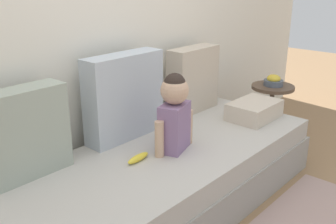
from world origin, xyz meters
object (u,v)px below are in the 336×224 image
(toddler, at_px, (174,111))
(banana, at_px, (138,158))
(couch, at_px, (165,181))
(side_table, at_px, (272,98))
(throw_pillow_center, at_px, (125,97))
(throw_pillow_right, at_px, (193,80))
(fruit_bowl, at_px, (273,81))
(folded_blanket, at_px, (254,110))
(throw_pillow_left, at_px, (23,134))

(toddler, xyz_separation_m, banana, (-0.27, 0.05, -0.23))
(couch, bearing_deg, banana, 172.74)
(couch, bearing_deg, side_table, 1.84)
(throw_pillow_center, distance_m, side_table, 1.54)
(throw_pillow_right, xyz_separation_m, banana, (-0.92, -0.33, -0.23))
(couch, bearing_deg, fruit_bowl, 1.84)
(throw_pillow_center, distance_m, banana, 0.46)
(folded_blanket, bearing_deg, throw_pillow_left, 163.78)
(throw_pillow_left, bearing_deg, couch, -26.10)
(throw_pillow_center, xyz_separation_m, toddler, (0.06, -0.38, -0.03))
(throw_pillow_center, bearing_deg, couch, -90.00)
(throw_pillow_right, bearing_deg, folded_blanket, -70.88)
(banana, bearing_deg, throw_pillow_left, 147.73)
(fruit_bowl, bearing_deg, banana, -179.26)
(throw_pillow_left, height_order, throw_pillow_center, throw_pillow_center)
(folded_blanket, bearing_deg, fruit_bowl, 15.07)
(side_table, bearing_deg, couch, -178.16)
(throw_pillow_right, bearing_deg, throw_pillow_left, 180.00)
(folded_blanket, xyz_separation_m, side_table, (0.60, 0.16, -0.08))
(toddler, height_order, side_table, toddler)
(banana, bearing_deg, folded_blanket, -7.31)
(throw_pillow_left, distance_m, throw_pillow_center, 0.72)
(throw_pillow_right, xyz_separation_m, toddler, (-0.66, -0.38, -0.00))
(banana, bearing_deg, toddler, -10.72)
(throw_pillow_center, xyz_separation_m, throw_pillow_right, (0.72, 0.00, -0.03))
(throw_pillow_left, relative_size, banana, 2.87)
(throw_pillow_left, height_order, folded_blanket, throw_pillow_left)
(throw_pillow_right, bearing_deg, toddler, -150.14)
(throw_pillow_center, relative_size, throw_pillow_right, 1.13)
(banana, xyz_separation_m, folded_blanket, (1.08, -0.14, 0.05))
(throw_pillow_left, xyz_separation_m, side_table, (2.20, -0.31, -0.26))
(toddler, distance_m, fruit_bowl, 1.42)
(throw_pillow_left, relative_size, folded_blanket, 1.22)
(throw_pillow_left, distance_m, banana, 0.65)
(banana, xyz_separation_m, side_table, (1.68, 0.02, -0.04))
(throw_pillow_left, xyz_separation_m, toddler, (0.78, -0.38, 0.01))
(throw_pillow_center, relative_size, folded_blanket, 1.43)
(throw_pillow_center, bearing_deg, folded_blanket, -27.86)
(toddler, bearing_deg, banana, 169.28)
(throw_pillow_right, bearing_deg, throw_pillow_center, 180.00)
(folded_blanket, height_order, side_table, folded_blanket)
(couch, relative_size, throw_pillow_left, 4.77)
(throw_pillow_left, height_order, fruit_bowl, throw_pillow_left)
(couch, relative_size, throw_pillow_right, 4.60)
(throw_pillow_left, bearing_deg, throw_pillow_right, 0.00)
(toddler, relative_size, banana, 2.88)
(throw_pillow_left, distance_m, toddler, 0.87)
(couch, height_order, throw_pillow_center, throw_pillow_center)
(throw_pillow_left, xyz_separation_m, throw_pillow_center, (0.72, 0.00, 0.04))
(throw_pillow_left, xyz_separation_m, folded_blanket, (1.60, -0.47, -0.18))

